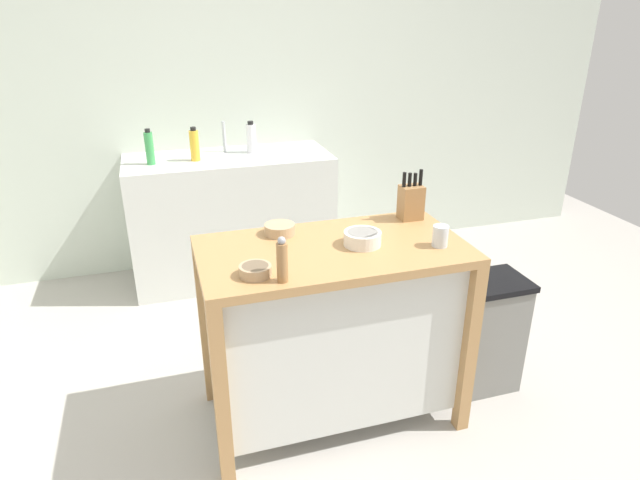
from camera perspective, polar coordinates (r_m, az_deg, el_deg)
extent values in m
plane|color=#ADA8A0|center=(2.85, 2.95, -18.47)|extent=(6.90, 6.90, 0.00)
cube|color=silver|center=(4.23, -6.86, 15.12)|extent=(5.90, 0.10, 2.60)
cube|color=#AD7F4C|center=(2.42, 1.39, -1.15)|extent=(1.19, 0.63, 0.04)
cube|color=silver|center=(2.62, 1.30, -9.24)|extent=(1.09, 0.53, 0.77)
cube|color=#AD7F4C|center=(2.33, -10.24, -16.01)|extent=(0.06, 0.06, 0.87)
cube|color=#AD7F4C|center=(2.65, 15.26, -11.11)|extent=(0.06, 0.06, 0.87)
cube|color=#AD7F4C|center=(2.79, -11.82, -8.72)|extent=(0.06, 0.06, 0.87)
cube|color=#AD7F4C|center=(3.07, 9.71, -5.46)|extent=(0.06, 0.06, 0.87)
cube|color=#9E7042|center=(2.74, 9.45, 3.88)|extent=(0.11, 0.09, 0.17)
cylinder|color=black|center=(2.69, 8.77, 6.24)|extent=(0.02, 0.02, 0.07)
cylinder|color=black|center=(2.70, 9.34, 6.23)|extent=(0.02, 0.02, 0.07)
cylinder|color=black|center=(2.71, 9.89, 6.23)|extent=(0.02, 0.02, 0.06)
cylinder|color=black|center=(2.72, 10.46, 6.44)|extent=(0.02, 0.02, 0.08)
cylinder|color=silver|center=(2.43, 4.44, 0.17)|extent=(0.17, 0.17, 0.06)
cylinder|color=gray|center=(2.42, 4.46, 0.79)|extent=(0.14, 0.14, 0.01)
cylinder|color=tan|center=(2.17, -6.76, -3.18)|extent=(0.13, 0.13, 0.04)
cylinder|color=brown|center=(2.16, -6.78, -2.74)|extent=(0.11, 0.11, 0.01)
cylinder|color=tan|center=(2.55, -4.22, 1.13)|extent=(0.14, 0.14, 0.05)
cylinder|color=brown|center=(2.54, -4.24, 1.58)|extent=(0.12, 0.12, 0.01)
cylinder|color=silver|center=(2.46, 12.43, 0.41)|extent=(0.07, 0.07, 0.10)
cylinder|color=#9E7042|center=(2.09, -3.96, -2.37)|extent=(0.04, 0.04, 0.16)
sphere|color=#99999E|center=(2.05, -4.03, -0.07)|extent=(0.03, 0.03, 0.03)
cube|color=slate|center=(3.03, 16.78, -9.53)|extent=(0.34, 0.26, 0.60)
cube|color=black|center=(2.88, 17.50, -4.24)|extent=(0.36, 0.28, 0.03)
cube|color=silver|center=(4.06, -9.14, 2.33)|extent=(1.43, 0.60, 0.92)
cube|color=silver|center=(3.91, -9.51, 8.30)|extent=(0.44, 0.36, 0.03)
cylinder|color=#B7BCC1|center=(4.03, -9.96, 10.57)|extent=(0.02, 0.02, 0.22)
cylinder|color=white|center=(3.99, -7.19, 10.45)|extent=(0.07, 0.07, 0.20)
cylinder|color=black|center=(3.96, -7.27, 12.03)|extent=(0.04, 0.04, 0.02)
cylinder|color=green|center=(3.82, -17.34, 9.09)|extent=(0.06, 0.06, 0.21)
cylinder|color=black|center=(3.79, -17.56, 10.83)|extent=(0.03, 0.03, 0.02)
cylinder|color=yellow|center=(3.84, -12.94, 9.56)|extent=(0.06, 0.06, 0.20)
cylinder|color=black|center=(3.81, -13.10, 11.22)|extent=(0.04, 0.04, 0.02)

